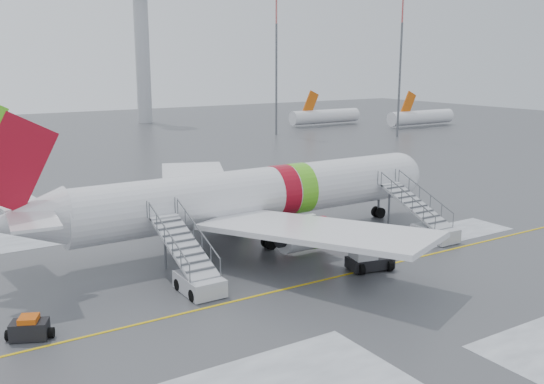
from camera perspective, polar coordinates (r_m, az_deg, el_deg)
ground at (r=35.76m, az=-2.39°, el=-9.27°), size 260.00×260.00×0.00m
airliner at (r=44.18m, az=-2.43°, el=-0.41°), size 35.03×32.97×11.18m
airstair_fwd at (r=47.07m, az=14.46°, el=-2.95°), size 2.05×7.70×3.48m
airstair_aft at (r=35.99m, az=-7.39°, el=-7.41°), size 2.05×7.70×3.48m
pushback_tug at (r=39.40m, az=8.97°, el=-6.23°), size 3.11×2.58×1.63m
baggage_tractor at (r=32.04m, az=-21.85°, el=-11.91°), size 2.37×1.66×1.16m
control_tower at (r=132.41m, az=-12.19°, el=14.52°), size 6.40×6.40×30.00m
light_mast_far_ne at (r=108.07m, az=0.41°, el=12.72°), size 1.20×1.20×24.25m
light_mast_far_e at (r=107.06m, az=12.02°, el=12.46°), size 1.20×1.20×24.25m
distant_aircraft at (r=122.64m, az=8.01°, el=6.08°), size 35.00×18.00×8.00m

